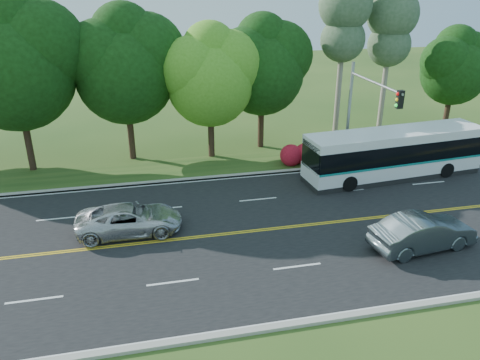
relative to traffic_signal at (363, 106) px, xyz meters
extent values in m
plane|color=#2A4B19|center=(-6.49, -5.40, -4.67)|extent=(120.00, 120.00, 0.00)
cube|color=black|center=(-6.49, -5.40, -4.66)|extent=(60.00, 14.00, 0.02)
cube|color=#A5A295|center=(-6.49, 1.75, -4.60)|extent=(60.00, 0.30, 0.15)
cube|color=#A5A295|center=(-6.49, -12.55, -4.60)|extent=(60.00, 0.30, 0.15)
cube|color=#2A4B19|center=(-6.49, 3.60, -4.62)|extent=(60.00, 4.00, 0.10)
cube|color=gold|center=(-6.49, -5.48, -4.65)|extent=(57.00, 0.10, 0.00)
cube|color=gold|center=(-6.49, -5.32, -4.65)|extent=(57.00, 0.10, 0.00)
cube|color=silver|center=(-17.99, -8.90, -4.65)|extent=(2.20, 0.12, 0.00)
cube|color=silver|center=(-12.49, -8.90, -4.65)|extent=(2.20, 0.12, 0.00)
cube|color=silver|center=(-6.99, -8.90, -4.65)|extent=(2.20, 0.12, 0.00)
cube|color=silver|center=(-1.49, -8.90, -4.65)|extent=(2.20, 0.12, 0.00)
cube|color=silver|center=(-17.99, -1.90, -4.65)|extent=(2.20, 0.12, 0.00)
cube|color=silver|center=(-12.49, -1.90, -4.65)|extent=(2.20, 0.12, 0.00)
cube|color=silver|center=(-6.99, -1.90, -4.65)|extent=(2.20, 0.12, 0.00)
cube|color=silver|center=(-1.49, -1.90, -4.65)|extent=(2.20, 0.12, 0.00)
cube|color=silver|center=(4.01, -1.90, -4.65)|extent=(2.20, 0.12, 0.00)
cube|color=silver|center=(-6.49, 1.45, -4.65)|extent=(57.00, 0.12, 0.00)
cube|color=silver|center=(-6.49, -12.25, -4.65)|extent=(57.00, 0.12, 0.00)
cylinder|color=black|center=(-20.49, 5.60, -2.69)|extent=(0.44, 0.44, 3.96)
sphere|color=black|center=(-20.49, 5.60, 1.81)|extent=(7.20, 7.20, 7.20)
sphere|color=black|center=(-18.87, 5.90, 3.25)|extent=(5.76, 5.76, 5.76)
sphere|color=black|center=(-20.39, 6.00, 4.51)|extent=(4.68, 4.68, 4.68)
cylinder|color=black|center=(-13.99, 6.60, -2.87)|extent=(0.44, 0.44, 3.60)
sphere|color=black|center=(-13.99, 6.60, 1.24)|extent=(6.60, 6.60, 6.60)
sphere|color=black|center=(-12.51, 6.90, 2.56)|extent=(5.28, 5.28, 5.28)
sphere|color=black|center=(-15.31, 6.40, 2.39)|extent=(4.95, 4.95, 4.95)
sphere|color=black|center=(-13.89, 7.00, 3.71)|extent=(4.29, 4.29, 4.29)
cylinder|color=black|center=(-8.49, 5.60, -3.05)|extent=(0.44, 0.44, 3.24)
sphere|color=#4C921E|center=(-8.49, 5.60, 0.60)|extent=(5.80, 5.80, 5.80)
sphere|color=#4C921E|center=(-7.19, 5.90, 1.76)|extent=(4.64, 4.64, 4.64)
sphere|color=#4C921E|center=(-9.65, 5.40, 1.61)|extent=(4.35, 4.35, 4.35)
sphere|color=#4C921E|center=(-8.39, 6.00, 2.77)|extent=(3.77, 3.77, 3.77)
cylinder|color=black|center=(-4.49, 7.10, -2.96)|extent=(0.44, 0.44, 3.42)
sphere|color=black|center=(-4.49, 7.10, 0.85)|extent=(6.00, 6.00, 6.00)
sphere|color=black|center=(-3.14, 7.40, 2.05)|extent=(4.80, 4.80, 4.80)
sphere|color=black|center=(-5.69, 6.90, 1.90)|extent=(4.50, 4.50, 4.50)
sphere|color=black|center=(-4.39, 7.50, 3.10)|extent=(3.90, 3.90, 3.90)
cylinder|color=gray|center=(1.51, 7.10, 0.23)|extent=(0.40, 0.40, 9.80)
sphere|color=#375233|center=(1.51, 7.10, 3.03)|extent=(3.23, 3.23, 3.23)
sphere|color=#375233|center=(1.51, 7.10, 5.41)|extent=(3.80, 3.80, 3.80)
cylinder|color=gray|center=(5.51, 7.60, -0.12)|extent=(0.40, 0.40, 9.10)
sphere|color=#375233|center=(5.51, 7.60, 2.48)|extent=(3.23, 3.23, 3.23)
sphere|color=#375233|center=(5.51, 7.60, 4.69)|extent=(3.80, 3.80, 3.80)
cylinder|color=black|center=(11.51, 7.60, -3.14)|extent=(0.44, 0.44, 3.06)
sphere|color=black|center=(11.51, 7.60, 0.21)|extent=(5.20, 5.20, 5.20)
sphere|color=black|center=(12.68, 7.90, 1.25)|extent=(4.16, 4.16, 4.16)
sphere|color=black|center=(10.47, 7.40, 1.12)|extent=(3.90, 3.90, 3.90)
sphere|color=black|center=(11.61, 8.00, 2.16)|extent=(3.38, 3.38, 3.38)
sphere|color=#A20D18|center=(-3.49, 2.80, -3.92)|extent=(1.50, 1.50, 1.50)
sphere|color=#A20D18|center=(-2.49, 2.80, -3.92)|extent=(1.50, 1.50, 1.50)
sphere|color=#A20D18|center=(-1.49, 2.80, -3.92)|extent=(1.50, 1.50, 1.50)
sphere|color=#A20D18|center=(-0.49, 2.80, -3.92)|extent=(1.50, 1.50, 1.50)
sphere|color=#A20D18|center=(0.51, 2.80, -3.92)|extent=(1.50, 1.50, 1.50)
sphere|color=#A20D18|center=(1.51, 2.80, -3.92)|extent=(1.50, 1.50, 1.50)
sphere|color=#A20D18|center=(2.51, 2.80, -3.92)|extent=(1.50, 1.50, 1.50)
sphere|color=#A20D18|center=(3.51, 2.80, -3.92)|extent=(1.50, 1.50, 1.50)
sphere|color=#A20D18|center=(4.51, 2.80, -3.92)|extent=(1.50, 1.50, 1.50)
cube|color=olive|center=(3.51, 2.00, -4.47)|extent=(3.50, 1.40, 0.40)
cylinder|color=#94979C|center=(0.01, 1.90, -1.17)|extent=(0.20, 0.20, 7.00)
cylinder|color=#94979C|center=(0.01, -1.10, 1.63)|extent=(0.14, 6.00, 0.14)
cube|color=black|center=(0.01, -3.90, 1.33)|extent=(0.32, 0.28, 0.95)
sphere|color=red|center=(-0.16, -3.90, 1.63)|extent=(0.18, 0.18, 0.18)
sphere|color=yellow|center=(-0.16, -3.90, 1.33)|extent=(0.18, 0.18, 0.18)
sphere|color=#19D833|center=(-0.16, -3.90, 1.03)|extent=(0.18, 0.18, 0.18)
cube|color=white|center=(2.24, -0.43, -3.83)|extent=(11.85, 3.56, 0.96)
cube|color=black|center=(2.24, -0.43, -2.74)|extent=(11.80, 3.60, 1.21)
cube|color=white|center=(2.24, -0.43, -1.87)|extent=(11.85, 3.56, 0.54)
cube|color=#0D7D79|center=(2.24, -0.43, -3.40)|extent=(11.80, 3.61, 0.14)
cube|color=black|center=(-3.54, -0.97, -2.65)|extent=(0.27, 2.28, 1.66)
cube|color=#19E54C|center=(-3.53, -0.97, -1.72)|extent=(0.19, 1.49, 0.21)
cube|color=black|center=(2.24, -0.43, -4.48)|extent=(11.84, 3.46, 0.34)
cylinder|color=black|center=(-1.37, -1.94, -4.16)|extent=(0.99, 0.36, 0.97)
cylinder|color=black|center=(-1.59, 0.38, -4.16)|extent=(0.99, 0.36, 0.97)
cylinder|color=black|center=(5.60, -1.28, -4.16)|extent=(0.99, 0.36, 0.97)
cylinder|color=black|center=(5.38, 1.03, -4.16)|extent=(0.99, 0.36, 0.97)
imported|color=#546165|center=(-0.77, -8.67, -3.82)|extent=(5.23, 2.36, 1.66)
imported|color=silver|center=(-14.21, -4.20, -3.93)|extent=(5.21, 2.43, 1.45)
camera|label=1|loc=(-13.22, -25.48, 7.14)|focal=35.00mm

